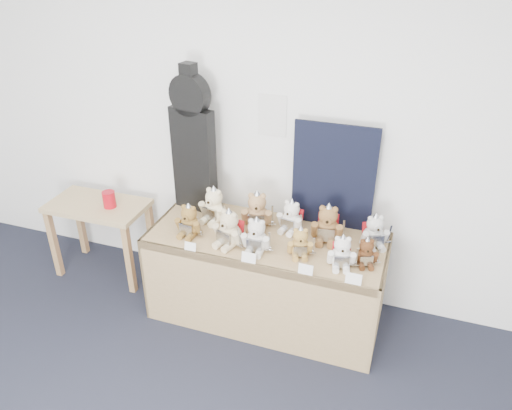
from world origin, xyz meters
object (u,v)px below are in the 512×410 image
(guitar_case, at_px, (193,142))
(teddy_back_centre_right, at_px, (291,217))
(teddy_front_far_left, at_px, (189,221))
(teddy_front_far_right, at_px, (342,253))
(teddy_front_end, at_px, (366,253))
(teddy_front_left, at_px, (229,229))
(teddy_back_end, at_px, (374,232))
(teddy_back_right, at_px, (327,225))
(red_cup, at_px, (109,199))
(display_table, at_px, (264,260))
(side_table, at_px, (99,217))
(teddy_back_left, at_px, (214,206))
(teddy_back_centre_left, at_px, (257,212))
(teddy_front_right, at_px, (300,243))
(teddy_front_centre, at_px, (256,237))

(guitar_case, relative_size, teddy_back_centre_right, 4.16)
(guitar_case, relative_size, teddy_front_far_left, 4.23)
(teddy_front_far_right, distance_m, teddy_front_end, 0.16)
(teddy_front_left, xyz_separation_m, teddy_front_end, (0.92, 0.07, -0.03))
(teddy_front_left, distance_m, teddy_back_end, 0.99)
(guitar_case, relative_size, teddy_back_right, 3.64)
(teddy_front_far_left, xyz_separation_m, teddy_back_end, (1.25, 0.28, -0.00))
(red_cup, bearing_deg, teddy_front_far_right, -7.25)
(teddy_front_end, distance_m, teddy_back_centre_right, 0.62)
(teddy_front_far_left, bearing_deg, display_table, 10.04)
(side_table, relative_size, teddy_back_right, 2.60)
(red_cup, relative_size, teddy_back_left, 0.45)
(teddy_front_end, height_order, teddy_back_right, teddy_back_right)
(teddy_back_end, bearing_deg, red_cup, 154.85)
(red_cup, relative_size, teddy_back_end, 0.51)
(display_table, relative_size, teddy_front_far_right, 6.67)
(teddy_back_centre_left, bearing_deg, teddy_back_left, 169.51)
(teddy_front_left, height_order, teddy_front_right, teddy_front_left)
(guitar_case, bearing_deg, teddy_front_centre, -21.49)
(side_table, relative_size, guitar_case, 0.72)
(teddy_front_end, distance_m, teddy_back_right, 0.36)
(teddy_back_centre_left, xyz_separation_m, teddy_back_right, (0.52, -0.01, -0.00))
(red_cup, height_order, teddy_back_end, teddy_back_end)
(teddy_back_left, bearing_deg, teddy_front_right, -6.37)
(teddy_back_centre_right, height_order, teddy_back_right, teddy_back_right)
(teddy_front_far_left, distance_m, teddy_back_end, 1.28)
(red_cup, height_order, teddy_front_far_right, teddy_front_far_right)
(red_cup, relative_size, teddy_front_left, 0.45)
(side_table, relative_size, teddy_front_end, 3.70)
(display_table, height_order, teddy_front_far_right, teddy_front_far_right)
(side_table, height_order, teddy_front_right, teddy_front_right)
(guitar_case, height_order, teddy_front_left, guitar_case)
(side_table, bearing_deg, red_cup, -4.50)
(display_table, distance_m, teddy_front_end, 0.74)
(teddy_front_centre, xyz_separation_m, teddy_front_right, (0.29, 0.04, -0.02))
(display_table, xyz_separation_m, teddy_front_right, (0.28, -0.07, 0.24))
(teddy_front_centre, relative_size, teddy_back_centre_right, 1.03)
(teddy_front_centre, height_order, teddy_back_centre_left, teddy_back_centre_left)
(teddy_front_end, distance_m, teddy_back_end, 0.24)
(red_cup, height_order, teddy_front_end, teddy_front_end)
(side_table, bearing_deg, teddy_front_far_right, -7.78)
(display_table, height_order, teddy_back_right, teddy_back_right)
(teddy_front_centre, height_order, teddy_back_end, teddy_front_centre)
(teddy_front_centre, bearing_deg, teddy_front_far_right, -1.74)
(teddy_front_far_left, relative_size, teddy_back_right, 0.86)
(teddy_front_far_left, bearing_deg, teddy_back_end, 14.33)
(teddy_front_right, height_order, teddy_front_end, teddy_front_right)
(teddy_back_centre_left, distance_m, teddy_back_end, 0.83)
(guitar_case, bearing_deg, side_table, -158.28)
(guitar_case, xyz_separation_m, teddy_back_centre_right, (0.78, -0.08, -0.44))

